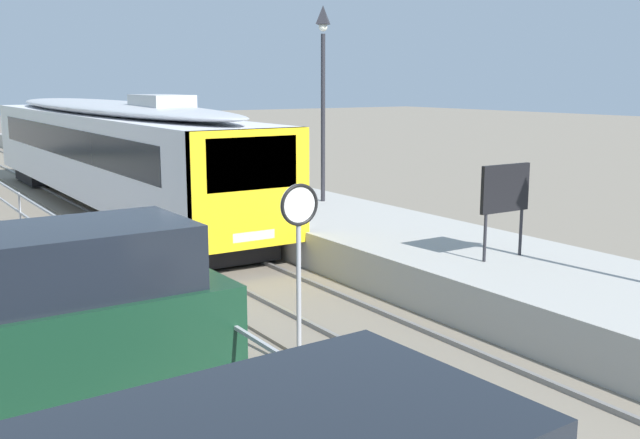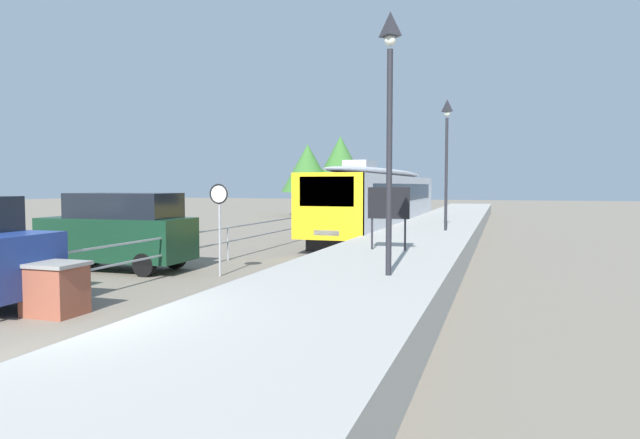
% 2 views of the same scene
% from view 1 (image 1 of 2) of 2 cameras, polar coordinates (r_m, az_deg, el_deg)
% --- Properties ---
extents(ground_plane, '(160.00, 160.00, 0.00)m').
position_cam_1_polar(ground_plane, '(22.90, -21.83, -0.76)').
color(ground_plane, slate).
extents(track_rails, '(3.20, 60.00, 0.14)m').
position_cam_1_polar(track_rails, '(23.62, -14.70, 0.07)').
color(track_rails, slate).
rests_on(track_rails, ground).
extents(commuter_train, '(2.82, 20.55, 3.74)m').
position_cam_1_polar(commuter_train, '(25.00, -16.20, 5.46)').
color(commuter_train, silver).
rests_on(commuter_train, track_rails).
extents(station_platform, '(3.90, 60.00, 0.90)m').
position_cam_1_polar(station_platform, '(24.74, -7.59, 1.77)').
color(station_platform, '#A8A59E').
rests_on(station_platform, ground).
extents(platform_lamp_mid_platform, '(0.34, 0.34, 5.35)m').
position_cam_1_polar(platform_lamp_mid_platform, '(20.53, 0.24, 11.75)').
color(platform_lamp_mid_platform, '#232328').
rests_on(platform_lamp_mid_platform, station_platform).
extents(platform_notice_board, '(1.20, 0.08, 1.80)m').
position_cam_1_polar(platform_notice_board, '(14.24, 14.15, 2.11)').
color(platform_notice_board, '#232328').
rests_on(platform_notice_board, station_platform).
extents(speed_limit_sign, '(0.61, 0.10, 2.81)m').
position_cam_1_polar(speed_limit_sign, '(10.49, -1.62, -0.87)').
color(speed_limit_sign, '#9EA0A5').
rests_on(speed_limit_sign, ground).
extents(carpark_fence, '(0.06, 36.06, 1.25)m').
position_cam_1_polar(carpark_fence, '(13.14, -14.73, -4.30)').
color(carpark_fence, '#9EA0A5').
rests_on(carpark_fence, ground).
extents(parked_van_dark_green, '(4.93, 2.03, 2.51)m').
position_cam_1_polar(parked_van_dark_green, '(9.47, -21.44, -8.08)').
color(parked_van_dark_green, '#143823').
rests_on(parked_van_dark_green, ground).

